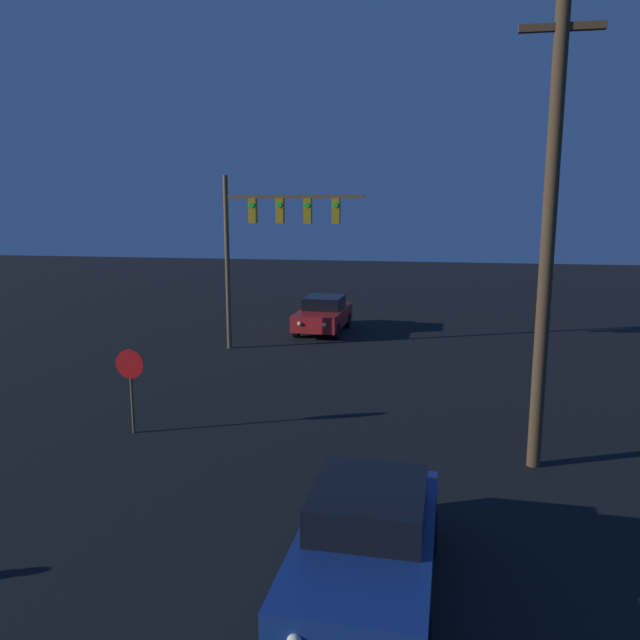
% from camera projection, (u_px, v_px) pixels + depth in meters
% --- Properties ---
extents(car_near, '(2.00, 4.34, 1.55)m').
position_uv_depth(car_near, '(367.00, 541.00, 8.78)').
color(car_near, navy).
rests_on(car_near, ground_plane).
extents(car_far, '(2.04, 4.35, 1.55)m').
position_uv_depth(car_far, '(323.00, 314.00, 27.06)').
color(car_far, '#B21E1E').
rests_on(car_far, ground_plane).
extents(traffic_signal_mast, '(5.27, 0.30, 6.54)m').
position_uv_depth(traffic_signal_mast, '(269.00, 229.00, 23.01)').
color(traffic_signal_mast, brown).
rests_on(traffic_signal_mast, ground_plane).
extents(stop_sign, '(0.71, 0.07, 2.08)m').
position_uv_depth(stop_sign, '(131.00, 375.00, 14.90)').
color(stop_sign, brown).
rests_on(stop_sign, ground_plane).
extents(utility_pole, '(1.58, 0.28, 9.72)m').
position_uv_depth(utility_pole, '(549.00, 228.00, 12.36)').
color(utility_pole, '#4C3823').
rests_on(utility_pole, ground_plane).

